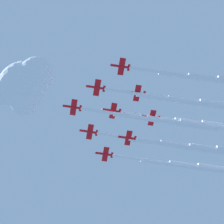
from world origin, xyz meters
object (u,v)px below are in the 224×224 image
Objects in this scene: jet_port_inner at (187,101)px; jet_trail_port at (206,148)px; jet_port_mid at (191,122)px; jet_starboard_inner at (180,145)px; jet_starboard_mid at (206,78)px; jet_starboard_outer at (219,104)px; jet_lead at (167,121)px; jet_port_outer at (187,165)px.

jet_trail_port is (-3.67, -26.94, 0.74)m from jet_port_inner.
jet_starboard_inner is at bearing -51.43° from jet_port_mid.
jet_port_mid reaches higher than jet_starboard_mid.
jet_starboard_outer is at bearing -104.80° from jet_starboard_mid.
jet_port_inner is 1.10× the size of jet_port_mid.
jet_starboard_outer reaches higher than jet_lead.
jet_port_outer reaches higher than jet_port_inner.
jet_starboard_outer is at bearing 175.66° from jet_lead.
jet_starboard_outer is 23.57m from jet_trail_port.
jet_port_inner is 27.20m from jet_trail_port.
jet_starboard_outer is (-14.45, 7.10, -2.76)m from jet_port_mid.
jet_port_mid is at bearing -26.16° from jet_starboard_outer.
jet_starboard_mid is 36.32m from jet_trail_port.
jet_starboard_mid is at bearing 142.52° from jet_lead.
jet_lead is 12.46m from jet_port_mid.
jet_starboard_inner reaches higher than jet_starboard_mid.
jet_port_mid is 14.82m from jet_trail_port.
jet_lead is 1.01× the size of jet_starboard_inner.
jet_starboard_inner is 27.72m from jet_starboard_outer.
jet_port_outer is at bearing -78.66° from jet_port_inner.
jet_port_mid is 23.39m from jet_port_outer.
jet_starboard_mid is at bearing 139.67° from jet_port_inner.
jet_port_mid reaches higher than jet_port_inner.
jet_starboard_inner is 1.12× the size of jet_starboard_mid.
jet_starboard_outer is (-21.26, 29.47, -2.02)m from jet_port_outer.
jet_port_mid reaches higher than jet_lead.
jet_starboard_outer is at bearing 125.81° from jet_port_outer.
jet_port_outer is (6.81, -22.37, -0.73)m from jet_port_mid.
jet_trail_port is at bearing 142.08° from jet_port_outer.
jet_port_outer is (7.08, -35.31, 2.88)m from jet_port_inner.
jet_trail_port is at bearing -79.45° from jet_starboard_mid.
jet_port_inner is at bearing 145.34° from jet_lead.
jet_starboard_mid is (-10.32, 8.76, 0.11)m from jet_port_inner.
jet_starboard_inner is 12.42m from jet_trail_port.
jet_port_outer reaches higher than jet_starboard_mid.
jet_starboard_mid is 15.13m from jet_starboard_outer.
jet_starboard_mid is at bearing 120.24° from jet_starboard_inner.
jet_starboard_mid is at bearing 75.20° from jet_starboard_outer.
jet_lead is at bearing -37.48° from jet_starboard_mid.
jet_port_mid is at bearing 74.27° from jet_trail_port.
jet_lead is 13.70m from jet_port_inner.
jet_lead is 1.13× the size of jet_starboard_mid.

